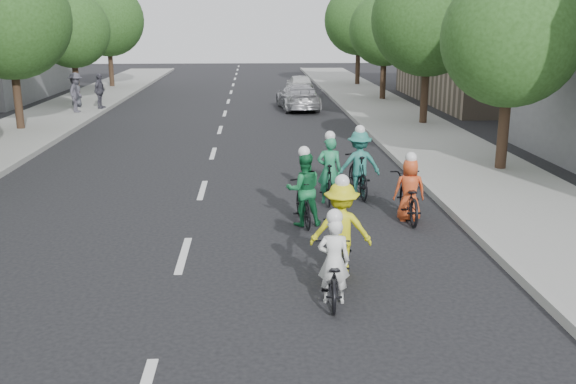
{
  "coord_description": "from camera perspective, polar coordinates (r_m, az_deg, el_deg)",
  "views": [
    {
      "loc": [
        1.39,
        -11.84,
        4.4
      ],
      "look_at": [
        2.09,
        0.93,
        1.0
      ],
      "focal_mm": 40.0,
      "sensor_mm": 36.0,
      "label": 1
    }
  ],
  "objects": [
    {
      "name": "ground",
      "position": [
        12.71,
        -9.27,
        -5.57
      ],
      "size": [
        120.0,
        120.0,
        0.0
      ],
      "primitive_type": "plane",
      "color": "black",
      "rests_on": "ground"
    },
    {
      "name": "tree_l_3",
      "position": [
        28.5,
        -23.54,
        13.94
      ],
      "size": [
        4.8,
        4.8,
        6.93
      ],
      "color": "black",
      "rests_on": "ground"
    },
    {
      "name": "follow_car_lead",
      "position": [
        33.4,
        0.9,
        8.46
      ],
      "size": [
        2.26,
        4.72,
        1.32
      ],
      "primitive_type": "imported",
      "rotation": [
        0.0,
        0.0,
        3.23
      ],
      "color": "#AAAAAE",
      "rests_on": "ground"
    },
    {
      "name": "follow_car_trail",
      "position": [
        40.44,
        1.04,
        9.55
      ],
      "size": [
        1.64,
        3.79,
        1.27
      ],
      "primitive_type": "imported",
      "rotation": [
        0.0,
        0.0,
        3.18
      ],
      "color": "silver",
      "rests_on": "ground"
    },
    {
      "name": "bldg_se",
      "position": [
        38.71,
        19.59,
        13.47
      ],
      "size": [
        10.0,
        14.0,
        8.0
      ],
      "primitive_type": "cube",
      "color": "gray",
      "rests_on": "ground"
    },
    {
      "name": "cyclist_5",
      "position": [
        16.64,
        6.3,
        2.06
      ],
      "size": [
        1.17,
        1.9,
        1.88
      ],
      "rotation": [
        0.0,
        0.0,
        3.24
      ],
      "color": "black",
      "rests_on": "ground"
    },
    {
      "name": "cyclist_1",
      "position": [
        16.05,
        3.66,
        1.29
      ],
      "size": [
        0.64,
        1.73,
        1.83
      ],
      "rotation": [
        0.0,
        0.0,
        3.07
      ],
      "color": "black",
      "rests_on": "ground"
    },
    {
      "name": "spectator_1",
      "position": [
        33.98,
        -16.4,
        8.6
      ],
      "size": [
        0.64,
        1.09,
        1.75
      ],
      "primitive_type": "imported",
      "rotation": [
        0.0,
        0.0,
        1.36
      ],
      "color": "#484753",
      "rests_on": "sidewalk_left"
    },
    {
      "name": "tree_r_1",
      "position": [
        28.42,
        12.38,
        14.8
      ],
      "size": [
        4.8,
        4.8,
        6.93
      ],
      "color": "black",
      "rests_on": "ground"
    },
    {
      "name": "spectator_0",
      "position": [
        32.94,
        -18.33,
        8.4
      ],
      "size": [
        0.78,
        1.27,
        1.9
      ],
      "primitive_type": "imported",
      "rotation": [
        0.0,
        0.0,
        1.51
      ],
      "color": "#46444F",
      "rests_on": "sidewalk_left"
    },
    {
      "name": "sidewalk_right",
      "position": [
        23.23,
        13.47,
        3.75
      ],
      "size": [
        4.0,
        80.0,
        0.15
      ],
      "primitive_type": "cube",
      "color": "gray",
      "rests_on": "ground"
    },
    {
      "name": "cyclist_0",
      "position": [
        14.87,
        10.66,
        -0.28
      ],
      "size": [
        0.77,
        1.99,
        1.6
      ],
      "rotation": [
        0.0,
        0.0,
        3.1
      ],
      "color": "black",
      "rests_on": "ground"
    },
    {
      "name": "cyclist_3",
      "position": [
        14.25,
        1.4,
        -0.28
      ],
      "size": [
        0.86,
        1.73,
        1.79
      ],
      "rotation": [
        0.0,
        0.0,
        3.25
      ],
      "color": "black",
      "rests_on": "ground"
    },
    {
      "name": "tree_l_4",
      "position": [
        37.1,
        -18.66,
        13.47
      ],
      "size": [
        4.0,
        4.0,
        5.97
      ],
      "color": "black",
      "rests_on": "ground"
    },
    {
      "name": "curb_left",
      "position": [
        23.47,
        -21.6,
        3.26
      ],
      "size": [
        0.18,
        80.0,
        0.18
      ],
      "primitive_type": "cube",
      "color": "#999993",
      "rests_on": "ground"
    },
    {
      "name": "cyclist_4",
      "position": [
        11.49,
        4.7,
        -4.03
      ],
      "size": [
        1.14,
        1.72,
        1.85
      ],
      "rotation": [
        0.0,
        0.0,
        3.06
      ],
      "color": "black",
      "rests_on": "ground"
    },
    {
      "name": "cyclist_2",
      "position": [
        10.45,
        4.02,
        -6.96
      ],
      "size": [
        0.75,
        1.72,
        1.57
      ],
      "rotation": [
        0.0,
        0.0,
        3.04
      ],
      "color": "black",
      "rests_on": "ground"
    },
    {
      "name": "spectator_2",
      "position": [
        35.14,
        -18.33,
        8.48
      ],
      "size": [
        0.56,
        0.8,
        1.56
      ],
      "primitive_type": "imported",
      "rotation": [
        0.0,
        0.0,
        1.66
      ],
      "color": "#474953",
      "rests_on": "sidewalk_left"
    },
    {
      "name": "tree_r_3",
      "position": [
        46.04,
        6.33,
        14.95
      ],
      "size": [
        4.8,
        4.8,
        6.93
      ],
      "color": "black",
      "rests_on": "ground"
    },
    {
      "name": "curb_right",
      "position": [
        22.74,
        8.75,
        3.79
      ],
      "size": [
        0.18,
        80.0,
        0.18
      ],
      "primitive_type": "cube",
      "color": "#999993",
      "rests_on": "ground"
    },
    {
      "name": "tree_l_5",
      "position": [
        45.85,
        -15.74,
        14.5
      ],
      "size": [
        4.8,
        4.8,
        6.93
      ],
      "color": "black",
      "rests_on": "ground"
    },
    {
      "name": "tree_r_0",
      "position": [
        19.88,
        19.24,
        12.83
      ],
      "size": [
        4.0,
        4.0,
        5.97
      ],
      "color": "black",
      "rests_on": "ground"
    },
    {
      "name": "tree_r_2",
      "position": [
        37.19,
        8.6,
        14.06
      ],
      "size": [
        4.0,
        4.0,
        5.97
      ],
      "color": "black",
      "rests_on": "ground"
    }
  ]
}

